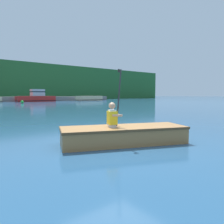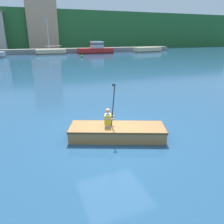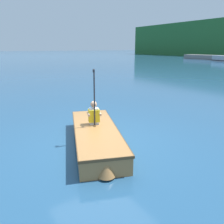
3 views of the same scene
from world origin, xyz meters
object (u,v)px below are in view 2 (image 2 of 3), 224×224
Objects in this scene: rowboat_foreground at (118,131)px; moored_boat_dock_center_far at (148,50)px; person_paddler at (108,118)px; moored_boat_dock_west_inner at (96,49)px; channel_buoy at (82,56)px; moored_boat_dock_west_end at (51,52)px.

moored_boat_dock_center_far is at bearing 58.93° from rowboat_foreground.
person_paddler is (-21.49, -34.99, 0.27)m from moored_boat_dock_center_far.
moored_boat_dock_west_inner is at bearing 73.74° from person_paddler.
rowboat_foreground is 29.34m from channel_buoy.
moored_boat_dock_west_end is at bearing 116.90° from channel_buoy.
moored_boat_dock_west_inner is 11.12m from moored_boat_dock_center_far.
moored_boat_dock_west_end reaches higher than person_paddler.
rowboat_foreground is (-21.16, -35.12, -0.22)m from moored_boat_dock_center_far.
person_paddler is at bearing -121.55° from moored_boat_dock_center_far.
moored_boat_dock_center_far is 41.01m from rowboat_foreground.
moored_boat_dock_west_end is 0.90× the size of moored_boat_dock_west_inner.
rowboat_foreground is 0.61m from person_paddler.
moored_boat_dock_center_far reaches higher than channel_buoy.
moored_boat_dock_west_inner is 4.59× the size of person_paddler.
moored_boat_dock_center_far is 16.79m from channel_buoy.
channel_buoy is at bearing -157.88° from moored_boat_dock_center_far.
moored_boat_dock_west_inner is 1.98× the size of rowboat_foreground.
moored_boat_dock_west_inner is 37.15m from rowboat_foreground.
person_paddler is (-2.00, -36.43, 0.30)m from moored_boat_dock_west_end.
moored_boat_dock_center_far is at bearing 58.45° from person_paddler.
moored_boat_dock_west_inner is 37.11m from person_paddler.
moored_boat_dock_west_end is 8.44m from moored_boat_dock_west_inner.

